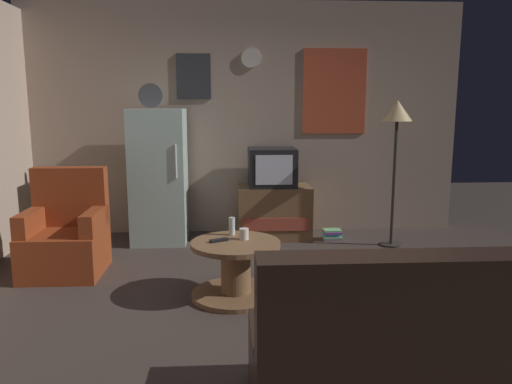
{
  "coord_description": "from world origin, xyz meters",
  "views": [
    {
      "loc": [
        -0.21,
        -3.55,
        1.53
      ],
      "look_at": [
        0.06,
        0.9,
        0.75
      ],
      "focal_mm": 34.6,
      "sensor_mm": 36.0,
      "label": 1
    }
  ],
  "objects_px": {
    "coffee_table": "(236,269)",
    "remote_control": "(219,240)",
    "fridge": "(159,176)",
    "armchair": "(66,237)",
    "standing_lamp": "(397,122)",
    "tv_stand": "(274,212)",
    "wine_glass": "(232,226)",
    "crt_tv": "(272,167)",
    "mug_ceramic_white": "(244,234)",
    "book_stack": "(332,235)",
    "couch": "(428,361)"
  },
  "relations": [
    {
      "from": "book_stack",
      "to": "mug_ceramic_white",
      "type": "bearing_deg",
      "value": -124.03
    },
    {
      "from": "fridge",
      "to": "mug_ceramic_white",
      "type": "height_order",
      "value": "fridge"
    },
    {
      "from": "armchair",
      "to": "coffee_table",
      "type": "bearing_deg",
      "value": -24.34
    },
    {
      "from": "coffee_table",
      "to": "wine_glass",
      "type": "xyz_separation_m",
      "value": [
        -0.03,
        0.21,
        0.31
      ]
    },
    {
      "from": "standing_lamp",
      "to": "wine_glass",
      "type": "xyz_separation_m",
      "value": [
        -1.78,
        -1.18,
        -0.82
      ]
    },
    {
      "from": "crt_tv",
      "to": "standing_lamp",
      "type": "distance_m",
      "value": 1.46
    },
    {
      "from": "fridge",
      "to": "coffee_table",
      "type": "relative_size",
      "value": 2.46
    },
    {
      "from": "tv_stand",
      "to": "wine_glass",
      "type": "distance_m",
      "value": 1.7
    },
    {
      "from": "tv_stand",
      "to": "book_stack",
      "type": "xyz_separation_m",
      "value": [
        0.66,
        -0.16,
        -0.25
      ]
    },
    {
      "from": "standing_lamp",
      "to": "crt_tv",
      "type": "bearing_deg",
      "value": 161.95
    },
    {
      "from": "standing_lamp",
      "to": "coffee_table",
      "type": "height_order",
      "value": "standing_lamp"
    },
    {
      "from": "mug_ceramic_white",
      "to": "armchair",
      "type": "height_order",
      "value": "armchair"
    },
    {
      "from": "coffee_table",
      "to": "mug_ceramic_white",
      "type": "xyz_separation_m",
      "value": [
        0.07,
        0.07,
        0.28
      ]
    },
    {
      "from": "remote_control",
      "to": "armchair",
      "type": "bearing_deg",
      "value": 126.95
    },
    {
      "from": "standing_lamp",
      "to": "couch",
      "type": "distance_m",
      "value": 3.33
    },
    {
      "from": "mug_ceramic_white",
      "to": "standing_lamp",
      "type": "bearing_deg",
      "value": 38.28
    },
    {
      "from": "coffee_table",
      "to": "remote_control",
      "type": "height_order",
      "value": "remote_control"
    },
    {
      "from": "coffee_table",
      "to": "book_stack",
      "type": "xyz_separation_m",
      "value": [
        1.15,
        1.66,
        -0.17
      ]
    },
    {
      "from": "wine_glass",
      "to": "couch",
      "type": "xyz_separation_m",
      "value": [
        0.93,
        -1.86,
        -0.22
      ]
    },
    {
      "from": "crt_tv",
      "to": "fridge",
      "type": "bearing_deg",
      "value": -175.98
    },
    {
      "from": "armchair",
      "to": "book_stack",
      "type": "height_order",
      "value": "armchair"
    },
    {
      "from": "tv_stand",
      "to": "standing_lamp",
      "type": "height_order",
      "value": "standing_lamp"
    },
    {
      "from": "coffee_table",
      "to": "armchair",
      "type": "relative_size",
      "value": 0.75
    },
    {
      "from": "mug_ceramic_white",
      "to": "armchair",
      "type": "bearing_deg",
      "value": 158.64
    },
    {
      "from": "remote_control",
      "to": "tv_stand",
      "type": "bearing_deg",
      "value": 44.03
    },
    {
      "from": "wine_glass",
      "to": "armchair",
      "type": "height_order",
      "value": "armchair"
    },
    {
      "from": "tv_stand",
      "to": "remote_control",
      "type": "xyz_separation_m",
      "value": [
        -0.62,
        -1.81,
        0.17
      ]
    },
    {
      "from": "crt_tv",
      "to": "armchair",
      "type": "height_order",
      "value": "crt_tv"
    },
    {
      "from": "crt_tv",
      "to": "standing_lamp",
      "type": "height_order",
      "value": "standing_lamp"
    },
    {
      "from": "coffee_table",
      "to": "tv_stand",
      "type": "bearing_deg",
      "value": 75.1
    },
    {
      "from": "fridge",
      "to": "book_stack",
      "type": "xyz_separation_m",
      "value": [
        1.97,
        -0.07,
        -0.7
      ]
    },
    {
      "from": "fridge",
      "to": "armchair",
      "type": "bearing_deg",
      "value": -125.42
    },
    {
      "from": "wine_glass",
      "to": "armchair",
      "type": "xyz_separation_m",
      "value": [
        -1.53,
        0.49,
        -0.2
      ]
    },
    {
      "from": "tv_stand",
      "to": "coffee_table",
      "type": "distance_m",
      "value": 1.88
    },
    {
      "from": "fridge",
      "to": "remote_control",
      "type": "xyz_separation_m",
      "value": [
        0.69,
        -1.72,
        -0.28
      ]
    },
    {
      "from": "tv_stand",
      "to": "coffee_table",
      "type": "relative_size",
      "value": 1.17
    },
    {
      "from": "book_stack",
      "to": "fridge",
      "type": "bearing_deg",
      "value": 178.05
    },
    {
      "from": "fridge",
      "to": "armchair",
      "type": "distance_m",
      "value": 1.33
    },
    {
      "from": "couch",
      "to": "book_stack",
      "type": "xyz_separation_m",
      "value": [
        0.25,
        3.31,
        -0.25
      ]
    },
    {
      "from": "couch",
      "to": "book_stack",
      "type": "distance_m",
      "value": 3.33
    },
    {
      "from": "fridge",
      "to": "couch",
      "type": "bearing_deg",
      "value": -62.95
    },
    {
      "from": "fridge",
      "to": "standing_lamp",
      "type": "bearing_deg",
      "value": -7.34
    },
    {
      "from": "fridge",
      "to": "remote_control",
      "type": "height_order",
      "value": "fridge"
    },
    {
      "from": "coffee_table",
      "to": "remote_control",
      "type": "xyz_separation_m",
      "value": [
        -0.13,
        0.01,
        0.24
      ]
    },
    {
      "from": "coffee_table",
      "to": "fridge",
      "type": "bearing_deg",
      "value": 115.53
    },
    {
      "from": "remote_control",
      "to": "wine_glass",
      "type": "bearing_deg",
      "value": 35.03
    },
    {
      "from": "wine_glass",
      "to": "book_stack",
      "type": "bearing_deg",
      "value": 51.03
    },
    {
      "from": "standing_lamp",
      "to": "coffee_table",
      "type": "xyz_separation_m",
      "value": [
        -1.75,
        -1.4,
        -1.13
      ]
    },
    {
      "from": "couch",
      "to": "remote_control",
      "type": "bearing_deg",
      "value": 121.83
    },
    {
      "from": "coffee_table",
      "to": "wine_glass",
      "type": "distance_m",
      "value": 0.37
    }
  ]
}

